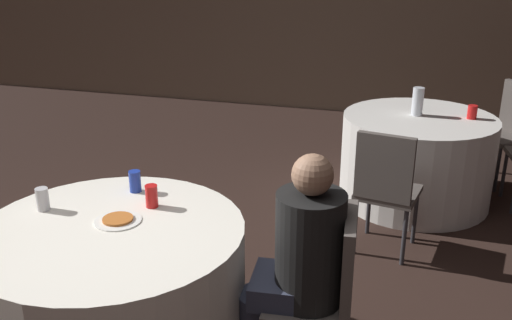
% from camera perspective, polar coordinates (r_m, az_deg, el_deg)
% --- Properties ---
extents(wall_back, '(16.00, 0.06, 2.80)m').
position_cam_1_polar(wall_back, '(7.42, 6.49, 15.62)').
color(wall_back, gray).
rests_on(wall_back, ground_plane).
extents(table_near, '(1.33, 1.33, 0.74)m').
position_cam_1_polar(table_near, '(3.09, -13.80, -12.68)').
color(table_near, white).
rests_on(table_near, ground_plane).
extents(table_far, '(1.24, 1.24, 0.74)m').
position_cam_1_polar(table_far, '(4.93, 15.70, 0.10)').
color(table_far, white).
rests_on(table_far, ground_plane).
extents(chair_near_east, '(0.44, 0.44, 0.91)m').
position_cam_1_polar(chair_near_east, '(2.76, 7.26, -12.30)').
color(chair_near_east, '#59514C').
rests_on(chair_near_east, ground_plane).
extents(chair_far_south, '(0.46, 0.47, 0.91)m').
position_cam_1_polar(chair_far_south, '(3.93, 12.86, -2.25)').
color(chair_far_south, '#59514C').
rests_on(chair_far_south, ground_plane).
extents(chair_far_northeast, '(0.56, 0.56, 0.91)m').
position_cam_1_polar(chair_far_northeast, '(5.58, 24.09, 3.31)').
color(chair_far_northeast, '#59514C').
rests_on(chair_far_northeast, ground_plane).
extents(person_black_shirt, '(0.50, 0.34, 1.19)m').
position_cam_1_polar(person_black_shirt, '(2.74, 3.84, -11.06)').
color(person_black_shirt, '#33384C').
rests_on(person_black_shirt, ground_plane).
extents(pizza_plate_near, '(0.24, 0.24, 0.02)m').
position_cam_1_polar(pizza_plate_near, '(2.96, -13.65, -5.83)').
color(pizza_plate_near, white).
rests_on(pizza_plate_near, table_near).
extents(soda_can_blue, '(0.07, 0.07, 0.12)m').
position_cam_1_polar(soda_can_blue, '(3.27, -12.00, -2.10)').
color(soda_can_blue, '#1E38A5').
rests_on(soda_can_blue, table_near).
extents(soda_can_red, '(0.07, 0.07, 0.12)m').
position_cam_1_polar(soda_can_red, '(3.06, -10.47, -3.56)').
color(soda_can_red, red).
rests_on(soda_can_red, table_near).
extents(soda_can_silver, '(0.07, 0.07, 0.12)m').
position_cam_1_polar(soda_can_silver, '(3.18, -20.57, -3.69)').
color(soda_can_silver, silver).
rests_on(soda_can_silver, table_near).
extents(bottle_far, '(0.09, 0.09, 0.23)m').
position_cam_1_polar(bottle_far, '(4.83, 15.87, 5.65)').
color(bottle_far, silver).
rests_on(bottle_far, table_far).
extents(cup_far, '(0.08, 0.08, 0.11)m').
position_cam_1_polar(cup_far, '(4.88, 20.81, 4.50)').
color(cup_far, red).
rests_on(cup_far, table_far).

